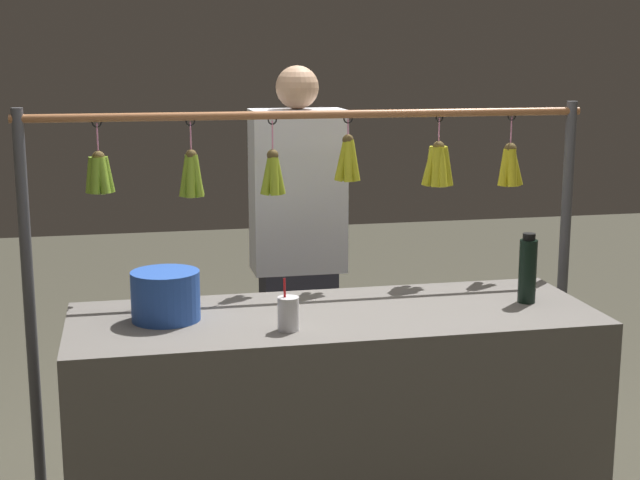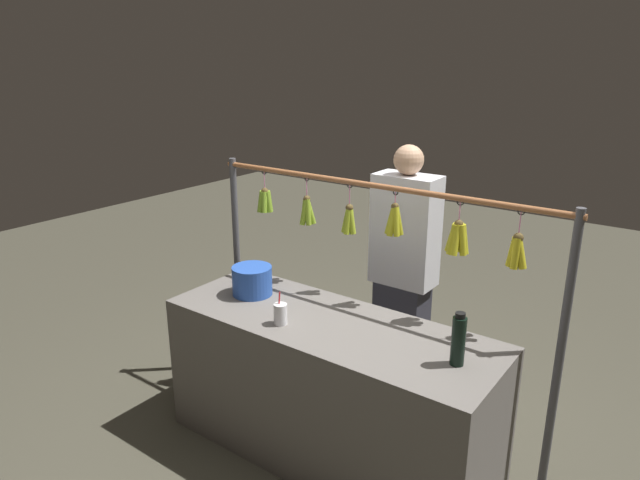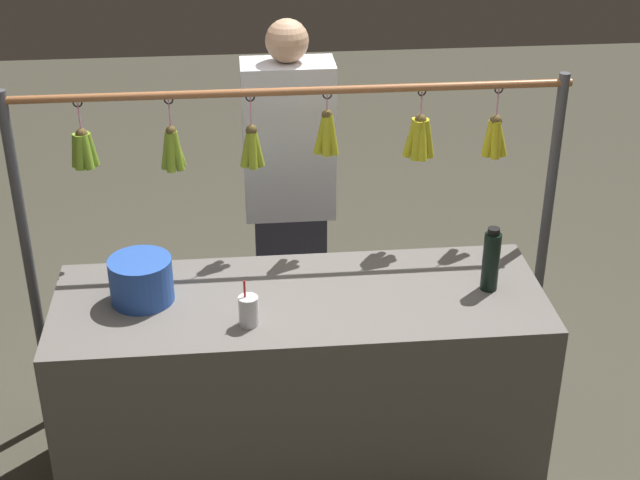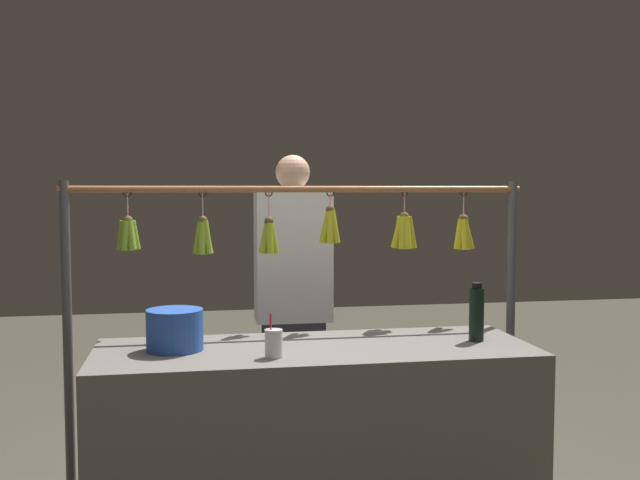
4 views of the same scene
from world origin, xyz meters
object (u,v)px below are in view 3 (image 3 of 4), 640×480
(blue_bucket, at_px, (141,280))
(water_bottle, at_px, (491,260))
(drink_cup, at_px, (249,311))
(vendor_person, at_px, (290,205))

(blue_bucket, bearing_deg, water_bottle, 178.07)
(water_bottle, relative_size, blue_bucket, 1.10)
(water_bottle, bearing_deg, drink_cup, 9.99)
(blue_bucket, height_order, vendor_person, vendor_person)
(blue_bucket, bearing_deg, vendor_person, -128.73)
(drink_cup, height_order, vendor_person, vendor_person)
(drink_cup, xyz_separation_m, vendor_person, (-0.21, -0.97, -0.05))
(drink_cup, distance_m, vendor_person, 1.00)
(water_bottle, relative_size, drink_cup, 1.47)
(water_bottle, distance_m, vendor_person, 1.09)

